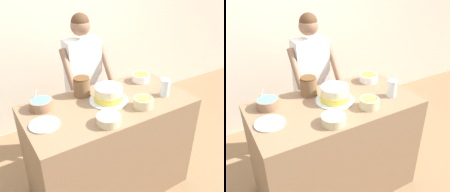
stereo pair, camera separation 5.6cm
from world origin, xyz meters
The scene contains 11 objects.
wall_back centered at (0.00, 1.81, 1.30)m, with size 10.00×0.05×2.60m.
counter centered at (0.00, 0.37, 0.48)m, with size 1.41×0.74×0.95m.
person_baker centered at (0.07, 1.00, 0.96)m, with size 0.47×0.43×1.58m.
cake centered at (0.02, 0.41, 1.01)m, with size 0.33×0.33×0.13m.
frosting_bowl_pink centered at (-0.16, 0.12, 0.99)m, with size 0.18×0.18×0.07m.
frosting_bowl_blue centered at (-0.50, 0.58, 0.99)m, with size 0.18×0.18×0.14m.
frosting_bowl_orange centered at (0.50, 0.58, 0.99)m, with size 0.18×0.18×0.15m.
frosting_bowl_olive centered at (0.20, 0.17, 0.99)m, with size 0.16×0.16×0.18m.
drinking_glass centered at (0.49, 0.23, 1.03)m, with size 0.08×0.08×0.15m.
ceramic_plate centered at (-0.56, 0.34, 0.96)m, with size 0.22×0.22×0.01m.
stoneware_jar centered at (-0.13, 0.62, 1.03)m, with size 0.15×0.15×0.17m.
Camera 2 is at (-0.89, -1.21, 1.99)m, focal length 40.00 mm.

